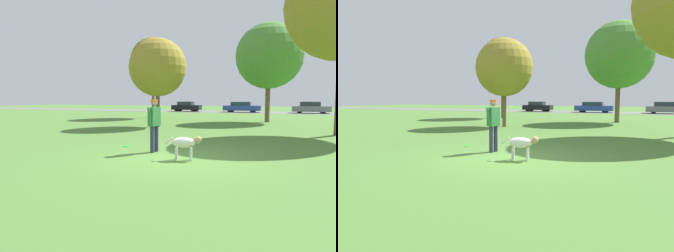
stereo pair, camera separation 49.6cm
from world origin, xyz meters
TOP-DOWN VIEW (x-y plane):
  - ground_plane at (0.00, 0.00)m, footprint 120.00×120.00m
  - far_road_strip at (0.00, 30.15)m, footprint 120.00×6.00m
  - person at (-0.97, 0.58)m, footprint 0.30×0.68m
  - dog at (0.36, -0.22)m, footprint 1.05×0.45m
  - frisbee at (-2.39, 1.26)m, footprint 0.22×0.22m
  - tree_far_left at (-8.25, 16.11)m, footprint 3.98×3.98m
  - tree_near_left at (-4.42, 8.56)m, footprint 3.48×3.48m
  - tree_mid_center at (1.49, 14.96)m, footprint 4.74×4.74m
  - parked_car_black at (-9.82, 29.96)m, footprint 3.84×1.77m
  - parked_car_blue at (-2.57, 30.12)m, footprint 4.54×1.73m
  - parked_car_grey at (5.24, 30.45)m, footprint 4.11×1.88m

SIDE VIEW (x-z plane):
  - ground_plane at x=0.00m, z-range 0.00..0.00m
  - far_road_strip at x=0.00m, z-range 0.00..0.01m
  - frisbee at x=-2.39m, z-range 0.00..0.02m
  - dog at x=0.36m, z-range 0.13..0.81m
  - parked_car_black at x=-9.82m, z-range 0.00..1.31m
  - parked_car_blue at x=-2.57m, z-range 0.00..1.31m
  - parked_car_grey at x=5.24m, z-range -0.02..1.33m
  - person at x=-0.97m, z-range 0.15..1.84m
  - tree_near_left at x=-4.42m, z-range 0.91..6.23m
  - tree_mid_center at x=1.49m, z-range 1.20..8.35m
  - tree_far_left at x=-8.25m, z-range 1.52..8.56m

